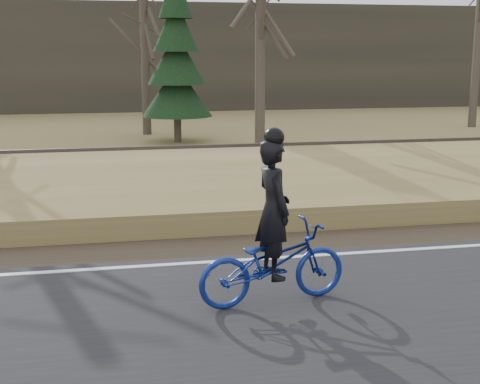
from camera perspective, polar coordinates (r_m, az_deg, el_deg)
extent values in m
cube|color=olive|center=(16.26, 17.75, 0.43)|extent=(120.00, 5.00, 0.44)
cube|color=slate|center=(19.61, 12.38, 2.60)|extent=(120.00, 3.00, 0.45)
cube|color=black|center=(19.56, 12.42, 3.45)|extent=(120.00, 2.40, 0.14)
cube|color=brown|center=(18.89, 13.31, 3.57)|extent=(120.00, 0.07, 0.15)
cube|color=brown|center=(20.20, 11.61, 4.16)|extent=(120.00, 0.07, 0.15)
cube|color=#383328|center=(40.47, -0.28, 11.44)|extent=(120.00, 4.00, 6.00)
imported|color=navy|center=(8.74, 2.82, -6.09)|extent=(2.11, 1.02, 1.06)
imported|color=black|center=(8.54, 2.86, -1.49)|extent=(0.53, 0.72, 1.80)
sphere|color=black|center=(8.38, 2.93, 4.66)|extent=(0.26, 0.26, 0.26)
cylinder|color=#4C4238|center=(27.41, -8.12, 11.98)|extent=(0.36, 0.36, 6.81)
cylinder|color=#4C4238|center=(23.66, 1.75, 13.07)|extent=(0.36, 0.36, 7.58)
cylinder|color=#4C4238|center=(31.67, 19.71, 13.20)|extent=(0.36, 0.36, 8.80)
cylinder|color=#4C4238|center=(25.04, -5.35, 5.74)|extent=(0.28, 0.28, 1.28)
cone|color=black|center=(24.94, -5.40, 8.59)|extent=(2.60, 2.60, 1.86)
cone|color=black|center=(24.91, -5.46, 11.28)|extent=(2.15, 2.15, 1.86)
cone|color=black|center=(24.92, -5.51, 13.98)|extent=(1.70, 1.70, 1.86)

